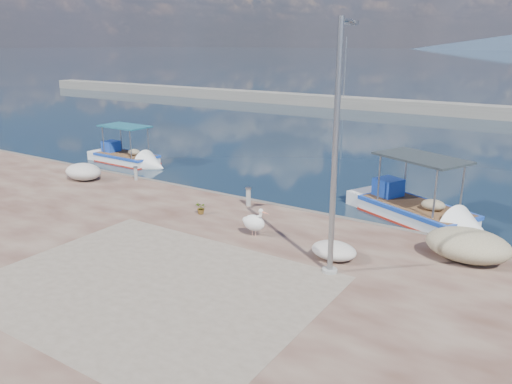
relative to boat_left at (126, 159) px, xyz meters
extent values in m
plane|color=#162635|center=(12.20, -8.40, -0.20)|extent=(1400.00, 1400.00, 0.00)
cube|color=#48271F|center=(12.20, -14.40, 0.05)|extent=(44.00, 22.00, 0.50)
cube|color=gray|center=(13.20, -11.40, 0.30)|extent=(9.00, 7.00, 0.01)
cube|color=gray|center=(12.20, 31.60, 0.40)|extent=(120.00, 2.20, 1.20)
cylinder|color=gray|center=(0.20, 31.60, 3.80)|extent=(0.16, 0.16, 7.00)
cone|color=#28384C|center=(-57.80, 641.60, 7.80)|extent=(220.00, 220.00, 16.00)
cube|color=white|center=(0.06, 0.00, -0.13)|extent=(5.45, 1.93, 0.88)
cube|color=#1941A8|center=(0.06, 0.00, 0.26)|extent=(3.94, 1.94, 0.13)
cube|color=#9E2013|center=(0.06, 0.00, -0.18)|extent=(3.94, 1.92, 0.11)
cube|color=#1941A8|center=(-1.29, 0.04, 0.63)|extent=(0.86, 0.86, 0.65)
cube|color=#174C5E|center=(0.06, 0.00, 1.98)|extent=(3.02, 1.77, 0.07)
cube|color=white|center=(17.38, -0.71, -0.12)|extent=(6.60, 4.52, 1.03)
cube|color=#1941A8|center=(17.38, -0.71, 0.34)|extent=(5.02, 3.84, 0.15)
cube|color=#9E2013|center=(17.38, -0.71, -0.18)|extent=(5.01, 3.82, 0.13)
cube|color=#1941A8|center=(15.95, -0.06, 0.78)|extent=(1.30, 1.30, 0.76)
cube|color=#23292D|center=(17.38, -0.71, 2.36)|extent=(3.98, 3.24, 0.09)
cylinder|color=tan|center=(13.48, -6.79, 0.43)|extent=(0.03, 0.03, 0.26)
cylinder|color=tan|center=(13.61, -6.79, 0.43)|extent=(0.03, 0.03, 0.26)
ellipsoid|color=silver|center=(13.54, -6.79, 0.77)|extent=(0.81, 0.52, 0.56)
cylinder|color=silver|center=(13.79, -6.80, 1.05)|extent=(0.19, 0.11, 0.48)
sphere|color=silver|center=(13.82, -6.80, 1.25)|extent=(0.16, 0.16, 0.16)
cone|color=#D46E52|center=(14.01, -6.81, 1.22)|extent=(0.38, 0.10, 0.12)
cylinder|color=gray|center=(16.92, -7.97, 3.80)|extent=(0.16, 0.16, 7.00)
cylinder|color=gray|center=(16.92, -7.97, 0.35)|extent=(0.44, 0.44, 0.10)
cube|color=gray|center=(16.92, -7.32, 7.15)|extent=(0.35, 0.18, 0.12)
cylinder|color=gray|center=(11.53, -4.14, 0.66)|extent=(0.19, 0.19, 0.73)
cylinder|color=gray|center=(11.53, -4.14, 1.03)|extent=(0.25, 0.25, 0.06)
cylinder|color=gray|center=(4.77, -3.80, 0.61)|extent=(0.16, 0.16, 0.63)
cylinder|color=gray|center=(4.77, -3.80, 0.93)|extent=(0.22, 0.22, 0.05)
imported|color=#33722D|center=(10.59, -5.99, 0.54)|extent=(0.54, 0.51, 0.49)
ellipsoid|color=#C6BB93|center=(20.06, -4.94, 0.78)|extent=(2.48, 1.77, 0.98)
ellipsoid|color=silver|center=(2.61, -5.13, 0.69)|extent=(1.94, 1.41, 0.79)
ellipsoid|color=silver|center=(16.63, -7.04, 0.56)|extent=(1.41, 1.06, 0.53)
camera|label=1|loc=(22.28, -20.15, 6.64)|focal=35.00mm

